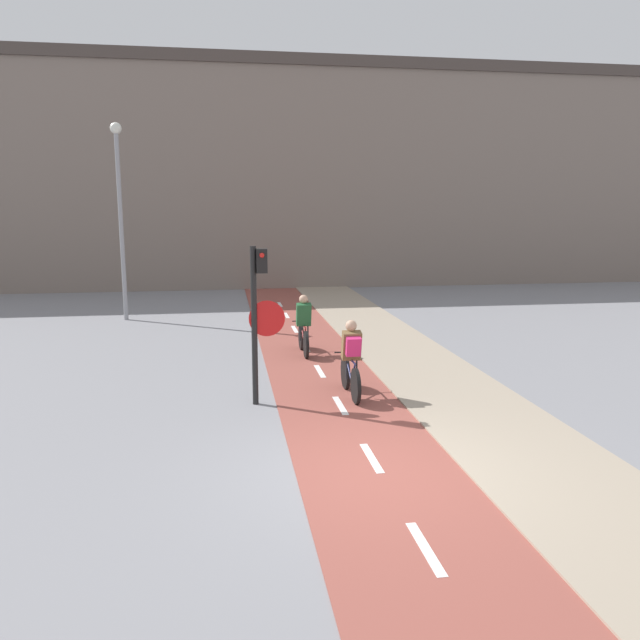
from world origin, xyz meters
name	(u,v)px	position (x,y,z in m)	size (l,w,h in m)	color
ground_plane	(380,473)	(0.00, 0.00, 0.00)	(120.00, 120.00, 0.00)	gray
bike_lane	(380,472)	(0.00, 0.01, 0.01)	(2.34, 60.00, 0.02)	brown
sidewalk_strip	(539,461)	(2.37, 0.00, 0.03)	(2.40, 60.00, 0.05)	gray
building_row_background	(265,177)	(0.00, 22.85, 5.14)	(60.00, 5.20, 10.25)	slate
traffic_light_pole	(259,307)	(-1.46, 3.40, 1.85)	(0.67, 0.25, 2.97)	black
street_lamp_far	(120,200)	(-5.32, 13.11, 3.89)	(0.36, 0.36, 6.29)	gray
cyclist_near	(351,361)	(0.32, 3.57, 0.72)	(0.46, 1.69, 1.52)	black
cyclist_far	(304,328)	(-0.14, 7.30, 0.67)	(0.46, 1.65, 1.52)	black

